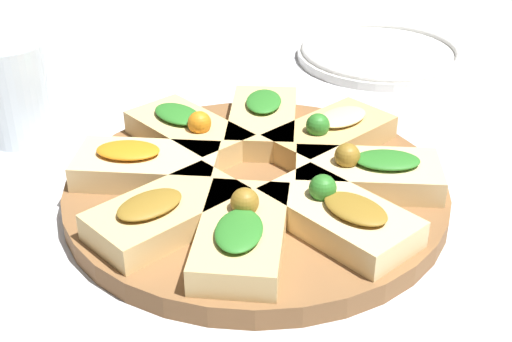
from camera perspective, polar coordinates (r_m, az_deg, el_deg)
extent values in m
plane|color=silver|center=(0.59, 0.00, -2.34)|extent=(3.00, 3.00, 0.00)
cylinder|color=brown|center=(0.58, 0.00, -1.62)|extent=(0.31, 0.31, 0.02)
cube|color=#E5C689|center=(0.52, 6.66, -3.66)|extent=(0.13, 0.11, 0.02)
ellipsoid|color=olive|center=(0.51, 7.97, -2.99)|extent=(0.06, 0.05, 0.01)
sphere|color=#2D7A28|center=(0.52, 5.36, -1.37)|extent=(0.02, 0.02, 0.02)
cube|color=#E5C689|center=(0.58, 8.92, -0.29)|extent=(0.09, 0.13, 0.02)
ellipsoid|color=#2D7A28|center=(0.57, 10.46, 0.88)|extent=(0.04, 0.06, 0.01)
sphere|color=olive|center=(0.57, 7.31, 1.21)|extent=(0.02, 0.02, 0.02)
cube|color=tan|center=(0.63, 5.97, 2.79)|extent=(0.11, 0.13, 0.02)
ellipsoid|color=beige|center=(0.63, 6.90, 4.33)|extent=(0.05, 0.06, 0.01)
sphere|color=#2D7A28|center=(0.61, 4.97, 3.67)|extent=(0.02, 0.02, 0.02)
cube|color=#DBB775|center=(0.65, 0.54, 3.95)|extent=(0.13, 0.09, 0.02)
ellipsoid|color=#2D7A28|center=(0.66, 0.62, 5.61)|extent=(0.06, 0.04, 0.01)
cube|color=#DBB775|center=(0.63, -5.45, 3.01)|extent=(0.13, 0.11, 0.02)
ellipsoid|color=#2D7A28|center=(0.64, -6.30, 4.57)|extent=(0.06, 0.05, 0.01)
sphere|color=orange|center=(0.61, -4.54, 3.85)|extent=(0.02, 0.02, 0.02)
cube|color=#E5C689|center=(0.59, -8.72, 0.39)|extent=(0.09, 0.13, 0.02)
ellipsoid|color=orange|center=(0.58, -10.20, 1.65)|extent=(0.05, 0.06, 0.01)
cube|color=#DBB775|center=(0.53, -7.12, -3.37)|extent=(0.11, 0.13, 0.02)
ellipsoid|color=olive|center=(0.51, -8.50, -2.66)|extent=(0.05, 0.06, 0.01)
cube|color=#DBB775|center=(0.50, -1.14, -5.15)|extent=(0.13, 0.09, 0.02)
ellipsoid|color=#2D7A28|center=(0.48, -1.37, -4.76)|extent=(0.06, 0.05, 0.01)
sphere|color=olive|center=(0.50, -0.90, -2.48)|extent=(0.02, 0.02, 0.02)
cylinder|color=white|center=(0.88, 9.90, 9.10)|extent=(0.20, 0.20, 0.01)
torus|color=white|center=(0.88, 9.94, 9.52)|extent=(0.19, 0.19, 0.01)
cylinder|color=silver|center=(0.70, -18.75, 6.00)|extent=(0.06, 0.06, 0.09)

